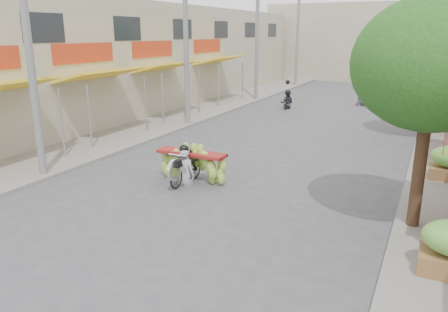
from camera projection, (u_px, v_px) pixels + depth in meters
ground at (118, 255)px, 9.04m from camera, size 120.00×120.00×0.00m
sidewalk_left at (190, 112)px, 24.94m from camera, size 4.00×60.00×0.12m
shophouse_row_left at (106, 58)px, 25.35m from camera, size 9.77×40.00×6.00m
far_building at (378, 42)px, 40.92m from camera, size 20.00×6.00×7.00m
utility_pole_near at (29, 47)px, 12.81m from camera, size 0.60×0.24×8.00m
utility_pole_mid at (186, 41)px, 20.59m from camera, size 0.60×0.24×8.00m
utility_pole_far at (257, 39)px, 28.36m from camera, size 0.60×0.24×8.00m
utility_pole_back at (297, 37)px, 36.14m from camera, size 0.60×0.24×8.00m
street_tree_near at (433, 65)px, 9.18m from camera, size 3.40×3.40×5.25m
street_tree_mid at (439, 49)px, 17.83m from camera, size 3.40×3.40×5.25m
street_tree_far at (441, 43)px, 28.20m from camera, size 3.40×3.40×5.25m
banana_motorbike at (188, 161)px, 13.19m from camera, size 2.20×1.85×2.10m
pedestrian at (440, 105)px, 20.72m from camera, size 0.97×0.60×1.93m
bg_motorbike_a at (287, 96)px, 26.13m from camera, size 0.87×1.61×1.95m
bg_motorbike_b at (365, 93)px, 27.04m from camera, size 1.43×1.80×1.95m
bg_motorbike_c at (380, 85)px, 31.11m from camera, size 1.06×1.79×1.95m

